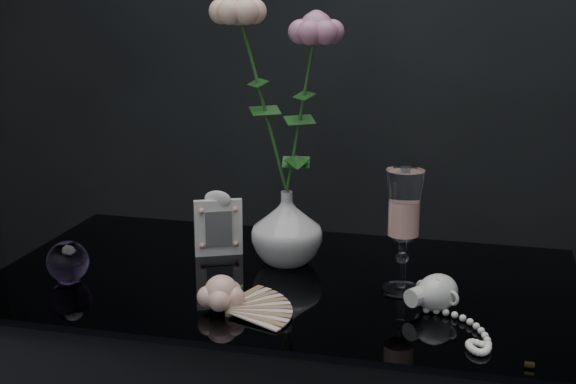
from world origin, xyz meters
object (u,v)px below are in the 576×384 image
(vase, at_px, (287,228))
(paperweight, at_px, (68,262))
(pearl_jar, at_px, (437,291))
(picture_frame, at_px, (218,223))
(wine_glass, at_px, (403,232))
(loose_rose, at_px, (221,293))

(vase, height_order, paperweight, vase)
(vase, relative_size, pearl_jar, 0.63)
(vase, height_order, pearl_jar, vase)
(picture_frame, distance_m, paperweight, 0.30)
(vase, xyz_separation_m, paperweight, (-0.36, -0.19, -0.03))
(vase, bearing_deg, paperweight, -151.95)
(wine_glass, relative_size, picture_frame, 1.65)
(wine_glass, xyz_separation_m, picture_frame, (-0.37, 0.10, -0.04))
(vase, xyz_separation_m, wine_glass, (0.23, -0.09, 0.04))
(wine_glass, distance_m, pearl_jar, 0.12)
(vase, relative_size, picture_frame, 1.08)
(picture_frame, distance_m, pearl_jar, 0.47)
(wine_glass, relative_size, paperweight, 2.88)
(picture_frame, relative_size, paperweight, 1.74)
(paperweight, relative_size, pearl_jar, 0.34)
(wine_glass, relative_size, pearl_jar, 0.97)
(picture_frame, distance_m, loose_rose, 0.28)
(paperweight, height_order, loose_rose, paperweight)
(picture_frame, xyz_separation_m, loose_rose, (0.09, -0.26, -0.04))
(wine_glass, relative_size, loose_rose, 1.26)
(wine_glass, distance_m, picture_frame, 0.39)
(vase, relative_size, loose_rose, 0.82)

